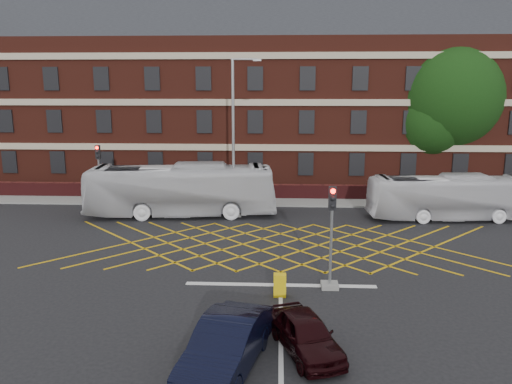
{
  "coord_description": "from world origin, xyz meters",
  "views": [
    {
      "loc": [
        -0.12,
        -23.2,
        8.14
      ],
      "look_at": [
        -1.27,
        1.5,
        2.94
      ],
      "focal_mm": 35.0,
      "sensor_mm": 36.0,
      "label": 1
    }
  ],
  "objects_px": {
    "car_navy": "(226,346)",
    "utility_cabinet": "(280,285)",
    "bus_right": "(450,197)",
    "bus_left": "(181,190)",
    "car_maroon": "(306,334)",
    "direction_signs": "(108,185)",
    "street_lamp": "(235,162)",
    "traffic_light_far": "(100,181)",
    "deciduous_tree": "(446,104)",
    "traffic_light_near": "(331,247)"
  },
  "relations": [
    {
      "from": "direction_signs",
      "to": "utility_cabinet",
      "type": "relative_size",
      "value": 2.39
    },
    {
      "from": "traffic_light_far",
      "to": "utility_cabinet",
      "type": "distance_m",
      "value": 19.34
    },
    {
      "from": "bus_left",
      "to": "car_maroon",
      "type": "bearing_deg",
      "value": -162.15
    },
    {
      "from": "direction_signs",
      "to": "traffic_light_near",
      "type": "bearing_deg",
      "value": -45.63
    },
    {
      "from": "car_maroon",
      "to": "direction_signs",
      "type": "bearing_deg",
      "value": 103.22
    },
    {
      "from": "direction_signs",
      "to": "bus_left",
      "type": "bearing_deg",
      "value": -27.08
    },
    {
      "from": "traffic_light_far",
      "to": "utility_cabinet",
      "type": "height_order",
      "value": "traffic_light_far"
    },
    {
      "from": "deciduous_tree",
      "to": "traffic_light_near",
      "type": "bearing_deg",
      "value": -117.09
    },
    {
      "from": "street_lamp",
      "to": "traffic_light_far",
      "type": "bearing_deg",
      "value": 167.71
    },
    {
      "from": "car_maroon",
      "to": "traffic_light_near",
      "type": "xyz_separation_m",
      "value": [
        1.26,
        5.17,
        1.15
      ]
    },
    {
      "from": "car_maroon",
      "to": "traffic_light_far",
      "type": "relative_size",
      "value": 0.85
    },
    {
      "from": "car_maroon",
      "to": "traffic_light_far",
      "type": "bearing_deg",
      "value": 104.87
    },
    {
      "from": "car_maroon",
      "to": "traffic_light_far",
      "type": "distance_m",
      "value": 23.17
    },
    {
      "from": "bus_right",
      "to": "car_navy",
      "type": "relative_size",
      "value": 2.16
    },
    {
      "from": "car_navy",
      "to": "utility_cabinet",
      "type": "height_order",
      "value": "car_navy"
    },
    {
      "from": "bus_left",
      "to": "deciduous_tree",
      "type": "xyz_separation_m",
      "value": [
        19.67,
        10.46,
        5.11
      ]
    },
    {
      "from": "bus_right",
      "to": "direction_signs",
      "type": "bearing_deg",
      "value": 78.95
    },
    {
      "from": "car_maroon",
      "to": "deciduous_tree",
      "type": "xyz_separation_m",
      "value": [
        12.53,
        27.19,
        6.18
      ]
    },
    {
      "from": "car_navy",
      "to": "street_lamp",
      "type": "relative_size",
      "value": 0.47
    },
    {
      "from": "bus_right",
      "to": "utility_cabinet",
      "type": "height_order",
      "value": "bus_right"
    },
    {
      "from": "car_navy",
      "to": "deciduous_tree",
      "type": "xyz_separation_m",
      "value": [
        14.9,
        28.33,
        6.02
      ]
    },
    {
      "from": "deciduous_tree",
      "to": "traffic_light_far",
      "type": "height_order",
      "value": "deciduous_tree"
    },
    {
      "from": "deciduous_tree",
      "to": "utility_cabinet",
      "type": "distance_m",
      "value": 27.3
    },
    {
      "from": "deciduous_tree",
      "to": "traffic_light_near",
      "type": "relative_size",
      "value": 2.77
    },
    {
      "from": "traffic_light_far",
      "to": "street_lamp",
      "type": "bearing_deg",
      "value": -12.29
    },
    {
      "from": "street_lamp",
      "to": "car_navy",
      "type": "bearing_deg",
      "value": -85.77
    },
    {
      "from": "bus_right",
      "to": "car_navy",
      "type": "bearing_deg",
      "value": 142.26
    },
    {
      "from": "bus_left",
      "to": "car_navy",
      "type": "distance_m",
      "value": 18.51
    },
    {
      "from": "bus_left",
      "to": "traffic_light_near",
      "type": "relative_size",
      "value": 2.83
    },
    {
      "from": "bus_left",
      "to": "traffic_light_near",
      "type": "xyz_separation_m",
      "value": [
        8.4,
        -11.56,
        0.08
      ]
    },
    {
      "from": "utility_cabinet",
      "to": "car_navy",
      "type": "bearing_deg",
      "value": -106.33
    },
    {
      "from": "car_navy",
      "to": "traffic_light_near",
      "type": "xyz_separation_m",
      "value": [
        3.64,
        6.3,
        0.99
      ]
    },
    {
      "from": "traffic_light_far",
      "to": "deciduous_tree",
      "type": "bearing_deg",
      "value": 17.7
    },
    {
      "from": "direction_signs",
      "to": "traffic_light_far",
      "type": "bearing_deg",
      "value": -112.7
    },
    {
      "from": "car_maroon",
      "to": "utility_cabinet",
      "type": "relative_size",
      "value": 3.94
    },
    {
      "from": "bus_right",
      "to": "utility_cabinet",
      "type": "xyz_separation_m",
      "value": [
        -10.61,
        -12.33,
        -0.95
      ]
    },
    {
      "from": "car_maroon",
      "to": "utility_cabinet",
      "type": "distance_m",
      "value": 4.31
    },
    {
      "from": "car_navy",
      "to": "traffic_light_far",
      "type": "distance_m",
      "value": 22.88
    },
    {
      "from": "street_lamp",
      "to": "bus_right",
      "type": "bearing_deg",
      "value": -1.35
    },
    {
      "from": "traffic_light_near",
      "to": "bus_left",
      "type": "bearing_deg",
      "value": 126.01
    },
    {
      "from": "street_lamp",
      "to": "direction_signs",
      "type": "height_order",
      "value": "street_lamp"
    },
    {
      "from": "deciduous_tree",
      "to": "car_maroon",
      "type": "bearing_deg",
      "value": -114.73
    },
    {
      "from": "deciduous_tree",
      "to": "utility_cabinet",
      "type": "relative_size",
      "value": 12.85
    },
    {
      "from": "traffic_light_near",
      "to": "car_navy",
      "type": "bearing_deg",
      "value": -119.99
    },
    {
      "from": "car_maroon",
      "to": "street_lamp",
      "type": "height_order",
      "value": "street_lamp"
    },
    {
      "from": "bus_left",
      "to": "traffic_light_far",
      "type": "xyz_separation_m",
      "value": [
        -6.12,
        2.23,
        0.08
      ]
    },
    {
      "from": "utility_cabinet",
      "to": "bus_left",
      "type": "bearing_deg",
      "value": 116.88
    },
    {
      "from": "traffic_light_near",
      "to": "traffic_light_far",
      "type": "height_order",
      "value": "same"
    },
    {
      "from": "deciduous_tree",
      "to": "street_lamp",
      "type": "height_order",
      "value": "deciduous_tree"
    },
    {
      "from": "bus_left",
      "to": "bus_right",
      "type": "xyz_separation_m",
      "value": [
        16.95,
        -0.17,
        -0.28
      ]
    }
  ]
}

